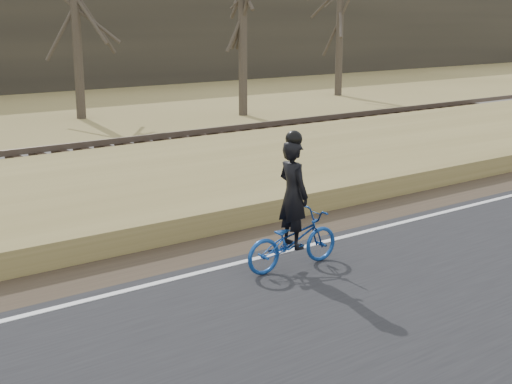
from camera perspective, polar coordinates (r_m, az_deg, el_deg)
ground at (r=11.68m, az=1.00°, el=-5.80°), size 120.00×120.00×0.00m
road at (r=9.95m, az=9.94°, el=-9.47°), size 120.00×6.00×0.06m
edge_line at (r=11.81m, az=0.41°, el=-5.24°), size 120.00×0.12×0.01m
shoulder at (r=12.60m, az=-2.34°, el=-4.23°), size 120.00×1.60×0.04m
embankment at (r=15.02m, az=-8.81°, el=-0.58°), size 120.00×5.00×0.44m
ballast at (r=18.39m, az=-14.38°, el=1.83°), size 120.00×3.00×0.45m
railroad at (r=18.33m, az=-14.44°, el=2.76°), size 120.00×2.40×0.29m
cyclist at (r=11.17m, az=2.96°, el=-2.63°), size 1.72×0.66×2.20m
bare_tree_right at (r=28.85m, az=-1.06°, el=12.46°), size 0.36×0.36×6.38m
bare_tree_far_right at (r=36.44m, az=6.76°, el=14.16°), size 0.36×0.36×8.25m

